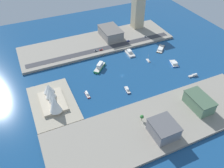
% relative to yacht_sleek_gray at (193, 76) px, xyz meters
% --- Properties ---
extents(ground_plane, '(440.00, 440.00, 0.00)m').
position_rel_yacht_sleek_gray_xyz_m(ground_plane, '(40.04, 84.25, -1.24)').
color(ground_plane, navy).
extents(quay_west, '(70.00, 240.00, 3.35)m').
position_rel_yacht_sleek_gray_xyz_m(quay_west, '(-49.32, 84.25, 0.44)').
color(quay_west, gray).
rests_on(quay_west, ground_plane).
extents(quay_east, '(70.00, 240.00, 3.35)m').
position_rel_yacht_sleek_gray_xyz_m(quay_east, '(129.39, 84.25, 0.44)').
color(quay_east, gray).
rests_on(quay_east, ground_plane).
extents(peninsula_point, '(75.68, 48.90, 2.00)m').
position_rel_yacht_sleek_gray_xyz_m(peninsula_point, '(25.52, 179.60, -0.24)').
color(peninsula_point, '#A89E89').
rests_on(peninsula_point, ground_plane).
extents(road_strip, '(10.82, 228.00, 0.15)m').
position_rel_yacht_sleek_gray_xyz_m(road_strip, '(107.17, 84.25, 2.19)').
color(road_strip, '#38383D').
rests_on(road_strip, quay_east).
extents(yacht_sleek_gray, '(4.47, 14.00, 3.32)m').
position_rel_yacht_sleek_gray_xyz_m(yacht_sleek_gray, '(0.00, 0.00, 0.00)').
color(yacht_sleek_gray, '#999EA3').
rests_on(yacht_sleek_gray, ground_plane).
extents(sailboat_small_white, '(9.18, 3.80, 13.08)m').
position_rel_yacht_sleek_gray_xyz_m(sailboat_small_white, '(54.80, 35.44, -0.37)').
color(sailboat_small_white, white).
rests_on(sailboat_small_white, ground_plane).
extents(tugboat_red, '(12.34, 3.73, 3.54)m').
position_rel_yacht_sleek_gray_xyz_m(tugboat_red, '(23.07, 139.12, 0.06)').
color(tugboat_red, red).
rests_on(tugboat_red, ground_plane).
extents(ferry_green_doubledeck, '(23.11, 22.93, 7.82)m').
position_rel_yacht_sleek_gray_xyz_m(ferry_green_doubledeck, '(66.95, 105.36, 1.62)').
color(ferry_green_doubledeck, '#2D8C4C').
rests_on(ferry_green_doubledeck, ground_plane).
extents(patrol_launch_navy, '(14.60, 5.83, 3.60)m').
position_rel_yacht_sleek_gray_xyz_m(patrol_launch_navy, '(10.72, 91.74, -0.01)').
color(patrol_launch_navy, '#1E284C').
rests_on(patrol_launch_navy, ground_plane).
extents(catamaran_blue, '(18.71, 13.04, 4.22)m').
position_rel_yacht_sleek_gray_xyz_m(catamaran_blue, '(32.88, 6.47, 0.26)').
color(catamaran_blue, blue).
rests_on(catamaran_blue, ground_plane).
extents(barge_flat_brown, '(22.88, 22.91, 2.98)m').
position_rel_yacht_sleek_gray_xyz_m(barge_flat_brown, '(73.76, 1.84, -0.17)').
color(barge_flat_brown, brown).
rests_on(barge_flat_brown, ground_plane).
extents(ferry_white_commuter, '(20.07, 9.25, 5.60)m').
position_rel_yacht_sleek_gray_xyz_m(ferry_white_commuter, '(81.72, 51.07, 0.70)').
color(ferry_white_commuter, silver).
rests_on(ferry_white_commuter, ground_plane).
extents(carpark_squat_concrete, '(43.30, 29.00, 14.65)m').
position_rel_yacht_sleek_gray_xyz_m(carpark_squat_concrete, '(136.69, 57.98, 9.47)').
color(carpark_squat_concrete, gray).
rests_on(carpark_squat_concrete, quay_east).
extents(terminal_long_green, '(33.20, 19.46, 14.51)m').
position_rel_yacht_sleek_gray_xyz_m(terminal_long_green, '(-48.68, 34.82, 9.40)').
color(terminal_long_green, slate).
rests_on(terminal_long_green, quay_west).
extents(warehouse_low_gray, '(26.64, 24.45, 14.43)m').
position_rel_yacht_sleek_gray_xyz_m(warehouse_low_gray, '(-63.74, 91.06, 9.36)').
color(warehouse_low_gray, gray).
rests_on(warehouse_low_gray, quay_west).
extents(office_block_beige, '(17.17, 17.98, 54.94)m').
position_rel_yacht_sleek_gray_xyz_m(office_block_beige, '(150.27, 1.34, 29.62)').
color(office_block_beige, '#C6B793').
rests_on(office_block_beige, quay_east).
extents(sedan_silver, '(2.08, 4.50, 1.65)m').
position_rel_yacht_sleek_gray_xyz_m(sedan_silver, '(105.15, 96.39, 3.08)').
color(sedan_silver, black).
rests_on(sedan_silver, road_strip).
extents(hatchback_blue, '(2.16, 4.38, 1.49)m').
position_rel_yacht_sleek_gray_xyz_m(hatchback_blue, '(111.15, 38.59, 3.00)').
color(hatchback_blue, black).
rests_on(hatchback_blue, road_strip).
extents(van_white, '(1.87, 5.12, 1.43)m').
position_rel_yacht_sleek_gray_xyz_m(van_white, '(111.37, 7.65, 2.98)').
color(van_white, black).
rests_on(van_white, road_strip).
extents(pickup_red, '(2.13, 5.03, 1.50)m').
position_rel_yacht_sleek_gray_xyz_m(pickup_red, '(104.37, 87.89, 3.01)').
color(pickup_red, black).
rests_on(pickup_red, road_strip).
extents(traffic_light_waterfront, '(0.36, 0.36, 6.50)m').
position_rel_yacht_sleek_gray_xyz_m(traffic_light_waterfront, '(100.72, 70.20, 6.46)').
color(traffic_light_waterfront, black).
rests_on(traffic_light_waterfront, quay_east).
extents(opera_landmark, '(47.72, 27.14, 22.65)m').
position_rel_yacht_sleek_gray_xyz_m(opera_landmark, '(23.96, 179.60, 8.99)').
color(opera_landmark, '#BCAD93').
rests_on(opera_landmark, peninsula_point).
extents(park_tree_cluster, '(17.31, 21.55, 9.32)m').
position_rel_yacht_sleek_gray_xyz_m(park_tree_cluster, '(-50.34, 88.52, 7.88)').
color(park_tree_cluster, brown).
rests_on(park_tree_cluster, quay_west).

